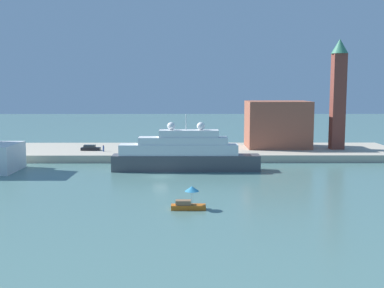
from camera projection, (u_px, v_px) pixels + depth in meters
name	position (u px, v px, depth m)	size (l,w,h in m)	color
ground	(161.00, 177.00, 89.47)	(400.00, 400.00, 0.00)	slate
quay_dock	(167.00, 152.00, 117.02)	(110.00, 23.72, 1.66)	#B7AD99
large_yacht	(184.00, 154.00, 95.61)	(29.15, 4.10, 11.21)	#4C4C51
small_motorboat	(189.00, 201.00, 65.68)	(4.72, 1.97, 3.23)	#C66019
harbor_building	(277.00, 124.00, 118.71)	(15.04, 11.56, 11.36)	#93513D
bell_tower	(338.00, 91.00, 114.33)	(3.97, 3.97, 26.02)	brown
parked_car	(90.00, 148.00, 113.39)	(4.46, 1.62, 1.30)	black
person_figure	(103.00, 148.00, 111.48)	(0.36, 0.36, 1.60)	#334C8C
mooring_bollard	(180.00, 153.00, 106.19)	(0.37, 0.37, 0.75)	black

